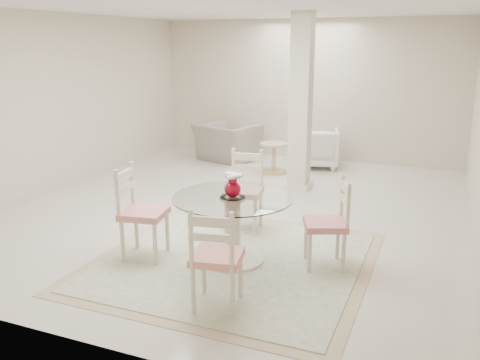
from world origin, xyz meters
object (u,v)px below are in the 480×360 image
at_px(dining_table, 233,229).
at_px(red_vase, 233,184).
at_px(armchair_white, 317,148).
at_px(column, 301,104).
at_px(dining_chair_east, 332,217).
at_px(recliner_taupe, 227,142).
at_px(dining_chair_north, 245,184).
at_px(dining_chair_west, 137,205).
at_px(side_table, 274,159).
at_px(dining_chair_south, 215,251).

bearing_deg(dining_table, red_vase, -33.69).
distance_m(red_vase, armchair_white, 4.57).
height_order(column, armchair_white, column).
distance_m(column, dining_chair_east, 3.03).
height_order(column, dining_table, column).
xyz_separation_m(column, dining_table, (0.13, -2.98, -0.98)).
bearing_deg(armchair_white, dining_chair_east, 91.27).
distance_m(dining_table, red_vase, 0.49).
bearing_deg(recliner_taupe, column, 158.90).
xyz_separation_m(red_vase, dining_chair_north, (-0.26, 0.99, -0.28)).
distance_m(dining_chair_east, dining_chair_west, 2.04).
xyz_separation_m(dining_chair_east, side_table, (-1.81, 3.55, -0.30)).
bearing_deg(dining_chair_west, side_table, -12.27).
bearing_deg(dining_chair_east, dining_chair_south, -51.58).
xyz_separation_m(dining_table, dining_chair_north, (-0.26, 0.99, 0.21)).
relative_size(dining_chair_north, recliner_taupe, 0.99).
height_order(dining_chair_north, armchair_white, dining_chair_north).
bearing_deg(dining_chair_south, armchair_white, -96.06).
relative_size(dining_chair_north, dining_chair_south, 1.04).
xyz_separation_m(dining_chair_north, armchair_white, (0.02, 3.54, -0.21)).
bearing_deg(side_table, column, -50.27).
xyz_separation_m(red_vase, recliner_taupe, (-2.00, 4.42, -0.50)).
distance_m(dining_table, side_table, 3.91).
xyz_separation_m(armchair_white, side_table, (-0.60, -0.71, -0.11)).
bearing_deg(dining_table, recliner_taupe, 114.34).
bearing_deg(dining_chair_east, side_table, -174.56).
distance_m(red_vase, dining_chair_east, 1.06).
bearing_deg(dining_chair_east, recliner_taupe, -165.93).
xyz_separation_m(dining_chair_east, armchair_white, (-1.21, 4.26, -0.19)).
height_order(dining_chair_east, side_table, dining_chair_east).
height_order(dining_chair_north, dining_chair_west, dining_chair_west).
relative_size(red_vase, recliner_taupe, 0.24).
distance_m(dining_chair_west, dining_chair_south, 1.44).
bearing_deg(recliner_taupe, dining_table, 130.90).
bearing_deg(red_vase, dining_chair_north, 104.66).
bearing_deg(dining_chair_north, red_vase, -84.34).
xyz_separation_m(dining_chair_north, dining_chair_south, (0.51, -1.97, -0.02)).
relative_size(column, dining_chair_west, 2.43).
distance_m(red_vase, dining_chair_south, 1.06).
bearing_deg(dining_chair_east, dining_chair_north, -141.77).
bearing_deg(red_vase, side_table, 102.33).
relative_size(red_vase, dining_chair_south, 0.25).
xyz_separation_m(dining_chair_east, dining_chair_south, (-0.72, -1.25, 0.00)).
bearing_deg(dining_chair_east, red_vase, -96.09).
height_order(dining_chair_east, dining_chair_south, dining_chair_south).
xyz_separation_m(dining_table, recliner_taupe, (-2.00, 4.42, -0.01)).
height_order(red_vase, dining_chair_north, dining_chair_north).
xyz_separation_m(dining_chair_west, armchair_white, (0.76, 4.79, -0.23)).
relative_size(dining_chair_west, recliner_taupe, 1.01).
xyz_separation_m(red_vase, dining_chair_west, (-0.99, -0.26, -0.27)).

